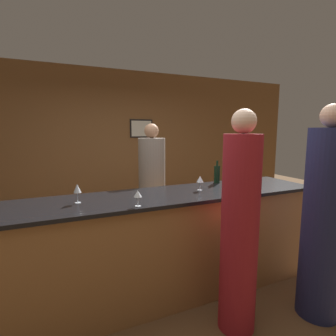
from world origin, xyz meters
TOP-DOWN VIEW (x-y plane):
  - ground_plane at (0.00, 0.00)m, footprint 14.00×14.00m
  - back_wall at (0.00, 2.46)m, footprint 8.00×0.08m
  - bar_counter at (0.00, 0.00)m, footprint 3.42×0.75m
  - bartender at (0.19, 0.89)m, footprint 0.36×0.36m
  - guest_0 at (0.38, -0.70)m, footprint 0.31×0.31m
  - guest_1 at (1.18, -0.87)m, footprint 0.36×0.36m
  - wine_bottle_0 at (0.80, 0.27)m, footprint 0.07×0.07m
  - wine_glass_0 at (-0.84, 0.01)m, footprint 0.07×0.07m
  - wine_glass_1 at (-0.38, -0.30)m, footprint 0.07×0.07m
  - wine_glass_2 at (0.41, 0.01)m, footprint 0.07×0.07m

SIDE VIEW (x-z plane):
  - ground_plane at x=0.00m, z-range 0.00..0.00m
  - bar_counter at x=0.00m, z-range 0.00..1.08m
  - bartender at x=0.19m, z-range -0.07..1.74m
  - guest_0 at x=0.38m, z-range -0.06..1.83m
  - guest_1 at x=1.18m, z-range -0.07..1.87m
  - wine_glass_1 at x=-0.38m, z-range 1.11..1.25m
  - wine_bottle_0 at x=0.80m, z-range 1.05..1.32m
  - wine_glass_2 at x=0.41m, z-range 1.11..1.27m
  - wine_glass_0 at x=-0.84m, z-range 1.12..1.29m
  - back_wall at x=0.00m, z-range 0.00..2.80m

